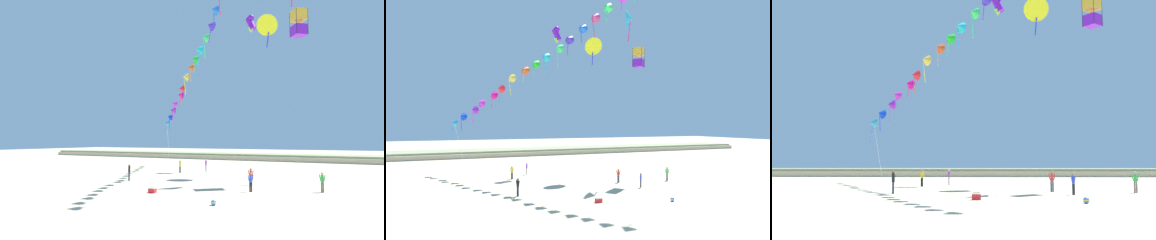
# 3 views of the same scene
# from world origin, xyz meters

# --- Properties ---
(ground_plane) EXTENTS (240.00, 240.00, 0.00)m
(ground_plane) POSITION_xyz_m (0.00, 0.00, 0.00)
(ground_plane) COLOR #C1B28E
(dune_ridge) EXTENTS (120.00, 10.43, 1.29)m
(dune_ridge) POSITION_xyz_m (0.00, 47.87, 0.64)
(dune_ridge) COLOR tan
(dune_ridge) RESTS_ON ground
(person_near_left) EXTENTS (0.30, 0.58, 1.70)m
(person_near_left) POSITION_xyz_m (-7.14, 7.93, 0.98)
(person_near_left) COLOR #282D4C
(person_near_left) RESTS_ON ground
(person_near_right) EXTENTS (0.45, 0.41, 1.54)m
(person_near_right) POSITION_xyz_m (5.89, 7.07, 0.89)
(person_near_right) COLOR black
(person_near_right) RESTS_ON ground
(person_mid_center) EXTENTS (0.56, 0.22, 1.61)m
(person_mid_center) POSITION_xyz_m (5.00, 10.36, 0.93)
(person_mid_center) COLOR #282D4C
(person_mid_center) RESTS_ON ground
(person_far_left) EXTENTS (0.54, 0.33, 1.62)m
(person_far_left) POSITION_xyz_m (11.14, 9.34, 0.94)
(person_far_left) COLOR #726656
(person_far_left) RESTS_ON ground
(person_far_right) EXTENTS (0.51, 0.36, 1.59)m
(person_far_right) POSITION_xyz_m (-6.18, 17.11, 0.92)
(person_far_right) COLOR black
(person_far_right) RESTS_ON ground
(person_far_center) EXTENTS (0.22, 0.57, 1.62)m
(person_far_center) POSITION_xyz_m (-3.75, 19.89, 0.93)
(person_far_center) COLOR gray
(person_far_center) RESTS_ON ground
(kite_banner_string) EXTENTS (22.42, 20.76, 24.00)m
(kite_banner_string) POSITION_xyz_m (-2.52, 15.08, 15.27)
(kite_banner_string) COLOR #3195C1
(large_kite_mid_trail) EXTENTS (2.62, 2.09, 4.11)m
(large_kite_mid_trail) POSITION_xyz_m (5.19, 17.97, 17.93)
(large_kite_mid_trail) COLOR yellow
(large_kite_high_solo) EXTENTS (1.73, 1.73, 2.54)m
(large_kite_high_solo) POSITION_xyz_m (9.28, 12.60, 15.44)
(large_kite_high_solo) COLOR #741BCC
(large_kite_outer_drift) EXTENTS (1.77, 1.33, 2.66)m
(large_kite_outer_drift) POSITION_xyz_m (1.65, 23.56, 20.74)
(large_kite_outer_drift) COLOR #7017C6
(beach_cooler) EXTENTS (0.58, 0.41, 0.46)m
(beach_cooler) POSITION_xyz_m (-1.02, 3.13, 0.21)
(beach_cooler) COLOR red
(beach_cooler) RESTS_ON ground
(beach_ball) EXTENTS (0.36, 0.36, 0.36)m
(beach_ball) POSITION_xyz_m (5.13, 1.02, 0.18)
(beach_ball) COLOR blue
(beach_ball) RESTS_ON ground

